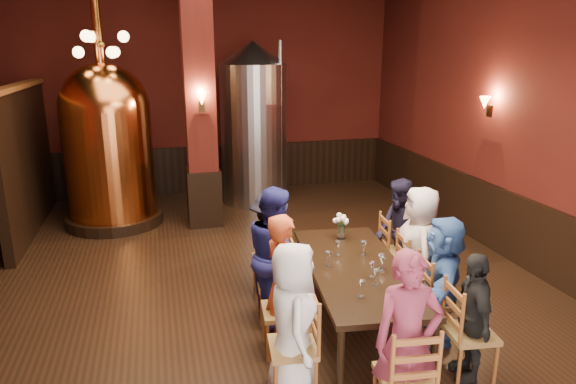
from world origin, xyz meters
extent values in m
plane|color=black|center=(0.00, 0.00, 0.00)|extent=(10.00, 10.00, 0.00)
cube|color=#4D1510|center=(0.00, 5.00, 2.25)|extent=(8.00, 0.02, 4.50)
cube|color=#4D1510|center=(0.00, -5.00, 2.25)|extent=(8.00, 0.02, 4.50)
cube|color=#4D1510|center=(4.00, 0.00, 2.25)|extent=(0.02, 10.00, 4.50)
cube|color=black|center=(3.96, 0.00, 0.50)|extent=(0.08, 9.90, 1.00)
cube|color=black|center=(0.00, 4.96, 0.50)|extent=(7.90, 0.08, 1.00)
cube|color=#4D1510|center=(-0.30, 2.80, 2.25)|extent=(0.58, 0.58, 4.50)
cube|color=black|center=(-3.20, 3.20, 1.20)|extent=(0.22, 3.50, 2.40)
cube|color=black|center=(0.97, -1.21, 0.72)|extent=(1.27, 2.50, 0.06)
cylinder|color=black|center=(0.41, -2.29, 0.34)|extent=(0.07, 0.07, 0.69)
cylinder|color=black|center=(1.28, -2.39, 0.34)|extent=(0.07, 0.07, 0.69)
cylinder|color=black|center=(0.67, -0.03, 0.34)|extent=(0.07, 0.07, 0.69)
cylinder|color=black|center=(1.54, -0.13, 0.34)|extent=(0.07, 0.07, 0.69)
imported|color=white|center=(0.02, -2.11, 0.73)|extent=(0.55, 0.76, 1.45)
imported|color=#C14621|center=(0.09, -1.44, 0.75)|extent=(0.46, 0.61, 1.50)
imported|color=navy|center=(0.17, -0.79, 0.80)|extent=(0.42, 0.79, 1.59)
imported|color=black|center=(0.24, -0.12, 0.66)|extent=(0.53, 0.88, 1.33)
imported|color=black|center=(1.71, -2.30, 0.63)|extent=(0.49, 0.80, 1.26)
imported|color=#365EA4|center=(1.78, -1.64, 0.70)|extent=(0.93, 1.35, 1.40)
imported|color=beige|center=(1.86, -0.98, 0.76)|extent=(0.66, 0.84, 1.53)
imported|color=black|center=(1.93, -0.31, 0.72)|extent=(0.36, 0.71, 1.44)
imported|color=maroon|center=(0.80, -2.75, 0.77)|extent=(0.62, 0.46, 1.55)
cylinder|color=black|center=(-1.87, 3.23, 0.09)|extent=(1.69, 1.69, 0.19)
cylinder|color=orange|center=(-1.87, 3.23, 1.12)|extent=(1.55, 1.55, 1.87)
sphere|color=orange|center=(-1.87, 3.23, 2.06)|extent=(1.50, 1.50, 1.50)
cylinder|color=orange|center=(-1.87, 3.23, 3.37)|extent=(0.15, 0.15, 1.22)
cylinder|color=#B2B2B7|center=(0.85, 3.99, 1.37)|extent=(1.46, 1.46, 2.74)
cone|color=#B2B2B7|center=(0.85, 3.99, 2.96)|extent=(1.32, 1.32, 0.44)
cylinder|color=#B2B2B7|center=(1.28, 3.55, 1.65)|extent=(0.09, 0.09, 3.07)
cylinder|color=white|center=(1.10, -0.39, 0.84)|extent=(0.10, 0.10, 0.18)
camera|label=1|loc=(-1.04, -6.04, 3.06)|focal=32.00mm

